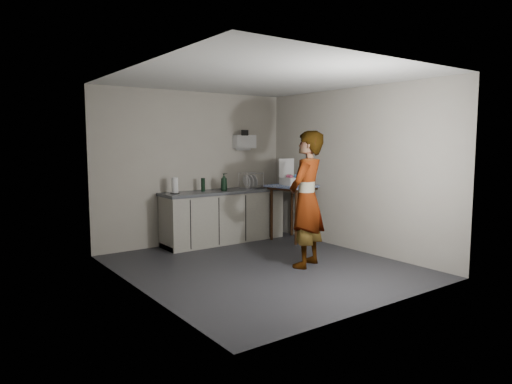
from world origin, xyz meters
TOP-DOWN VIEW (x-y plane):
  - ground at (0.00, 0.00)m, footprint 4.00×4.00m
  - wall_back at (0.00, 1.99)m, footprint 3.60×0.02m
  - wall_right at (1.79, 0.00)m, footprint 0.02×4.00m
  - wall_left at (-1.79, 0.00)m, footprint 0.02×4.00m
  - ceiling at (0.00, 0.00)m, footprint 3.60×4.00m
  - kitchen_counter at (0.40, 1.70)m, footprint 2.24×0.62m
  - wall_shelf at (1.00, 1.92)m, footprint 0.42×0.18m
  - side_table at (1.50, 1.10)m, footprint 0.88×0.88m
  - standing_man at (0.51, -0.32)m, footprint 0.82×0.71m
  - soap_bottle at (0.36, 1.62)m, footprint 0.16×0.16m
  - soda_can at (0.42, 1.72)m, footprint 0.07×0.07m
  - dark_bottle at (0.02, 1.74)m, footprint 0.07×0.07m
  - paper_towel at (-0.52, 1.71)m, footprint 0.15×0.15m
  - dish_rack at (0.99, 1.71)m, footprint 0.40×0.30m
  - bakery_box at (1.45, 1.12)m, footprint 0.35×0.36m

SIDE VIEW (x-z plane):
  - ground at x=0.00m, z-range 0.00..0.00m
  - kitchen_counter at x=0.40m, z-range -0.03..0.88m
  - side_table at x=1.50m, z-range 0.37..1.36m
  - standing_man at x=0.51m, z-range 0.00..1.90m
  - dish_rack at x=0.99m, z-range 0.83..1.12m
  - soda_can at x=0.42m, z-range 0.91..1.04m
  - dark_bottle at x=0.02m, z-range 0.91..1.14m
  - paper_towel at x=-0.52m, z-range 0.90..1.17m
  - soap_bottle at x=0.36m, z-range 0.91..1.21m
  - bakery_box at x=1.45m, z-range 0.86..1.32m
  - wall_back at x=0.00m, z-range 0.00..2.60m
  - wall_right at x=1.79m, z-range 0.00..2.60m
  - wall_left at x=-1.79m, z-range 0.00..2.60m
  - wall_shelf at x=1.00m, z-range 1.56..1.93m
  - ceiling at x=0.00m, z-range 2.59..2.60m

